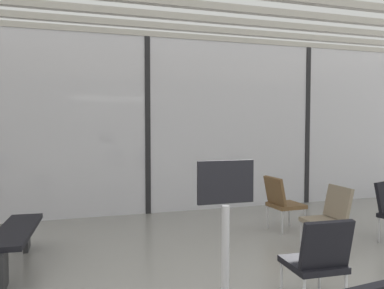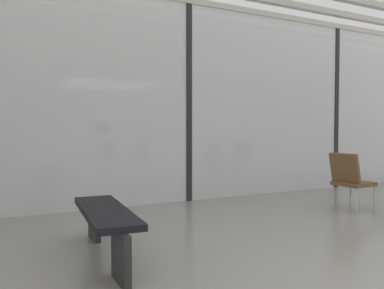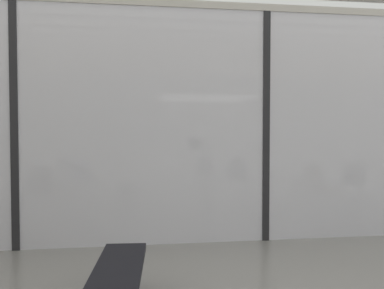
{
  "view_description": "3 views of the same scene",
  "coord_description": "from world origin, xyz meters",
  "views": [
    {
      "loc": [
        -1.42,
        -2.12,
        1.71
      ],
      "look_at": [
        1.13,
        5.95,
        1.26
      ],
      "focal_mm": 36.45,
      "sensor_mm": 36.0,
      "label": 1
    },
    {
      "loc": [
        -2.98,
        -0.74,
        1.22
      ],
      "look_at": [
        0.91,
        6.81,
        0.9
      ],
      "focal_mm": 36.25,
      "sensor_mm": 36.0,
      "label": 2
    },
    {
      "loc": [
        -1.88,
        -0.42,
        1.62
      ],
      "look_at": [
        -0.86,
        6.82,
        1.36
      ],
      "focal_mm": 37.03,
      "sensor_mm": 36.0,
      "label": 3
    }
  ],
  "objects": [
    {
      "name": "glass_curtain_wall",
      "position": [
        0.0,
        5.2,
        1.67
      ],
      "size": [
        14.0,
        0.08,
        3.35
      ],
      "primitive_type": "cube",
      "color": "silver",
      "rests_on": "ground"
    },
    {
      "name": "window_mullion_1",
      "position": [
        0.0,
        5.2,
        1.67
      ],
      "size": [
        0.1,
        0.12,
        3.35
      ],
      "primitive_type": "cube",
      "color": "black",
      "rests_on": "ground"
    },
    {
      "name": "window_mullion_2",
      "position": [
        3.5,
        5.2,
        1.67
      ],
      "size": [
        0.1,
        0.12,
        3.35
      ],
      "primitive_type": "cube",
      "color": "black",
      "rests_on": "ground"
    },
    {
      "name": "parked_airplane",
      "position": [
        0.98,
        11.21,
        2.23
      ],
      "size": [
        11.2,
        4.45,
        4.45
      ],
      "color": "silver",
      "rests_on": "ground"
    },
    {
      "name": "lounge_chair_4",
      "position": [
        1.81,
        3.34,
        0.49
      ],
      "size": [
        0.55,
        0.51,
        0.87
      ],
      "rotation": [
        0.0,
        0.0,
        1.63
      ],
      "color": "brown",
      "rests_on": "ground"
    },
    {
      "name": "waiting_bench",
      "position": [
        -2.04,
        2.88,
        0.36
      ],
      "size": [
        0.51,
        1.7,
        0.47
      ],
      "rotation": [
        0.0,
        0.0,
        1.5
      ],
      "color": "black",
      "rests_on": "ground"
    }
  ]
}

